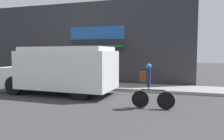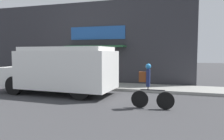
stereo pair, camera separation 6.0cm
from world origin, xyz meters
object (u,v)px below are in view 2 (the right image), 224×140
Objects in this scene: cyclist at (149,87)px; trash_bin at (20,75)px; stop_sign_post at (27,59)px; school_bus at (61,69)px.

cyclist reaches higher than trash_bin.
stop_sign_post is 1.50m from trash_bin.
stop_sign_post is 2.88× the size of trash_bin.
stop_sign_post is (-3.78, 2.26, 0.40)m from school_bus.
trash_bin is at bearing 155.34° from stop_sign_post.
cyclist is 10.04m from trash_bin.
cyclist is 9.01m from stop_sign_post.
cyclist is at bearing -24.73° from trash_bin.
cyclist is 0.75× the size of stop_sign_post.
cyclist is at bearing -16.93° from school_bus.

